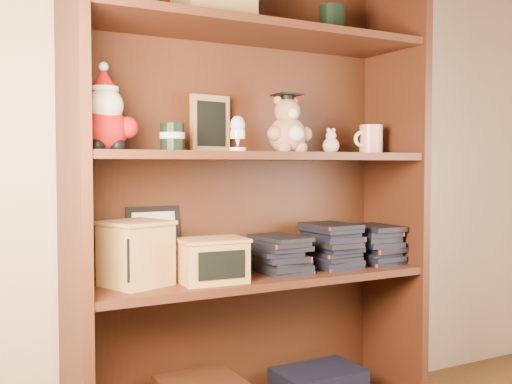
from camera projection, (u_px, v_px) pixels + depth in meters
bookcase at (248, 204)px, 2.01m from camera, size 1.20×0.35×1.60m
shelf_lower at (256, 277)px, 1.97m from camera, size 1.14×0.33×0.02m
shelf_upper at (256, 156)px, 1.95m from camera, size 1.14×0.33×0.02m
santa_plush at (105, 117)px, 1.71m from camera, size 0.19×0.13×0.26m
teachers_tin at (172, 137)px, 1.82m from camera, size 0.08×0.08×0.08m
chalkboard_plaque at (210, 125)px, 2.00m from camera, size 0.15×0.09×0.19m
egg_cup at (238, 132)px, 1.84m from camera, size 0.05×0.05×0.11m
grad_teddy_bear at (288, 130)px, 2.00m from camera, size 0.17×0.14×0.20m
pink_figurine at (331, 143)px, 2.09m from camera, size 0.06×0.06×0.09m
teacher_mug at (370, 139)px, 2.18m from camera, size 0.12×0.08×0.10m
certificate_frame at (154, 241)px, 1.95m from camera, size 0.18×0.05×0.22m
treats_box at (136, 253)px, 1.78m from camera, size 0.23×0.23×0.19m
pencils_box at (212, 260)px, 1.82m from camera, size 0.21×0.16×0.14m
book_stack_left at (277, 253)px, 2.01m from camera, size 0.14×0.20×0.13m
book_stack_mid at (330, 244)px, 2.11m from camera, size 0.14×0.20×0.16m
book_stack_right at (373, 245)px, 2.20m from camera, size 0.14×0.20×0.13m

